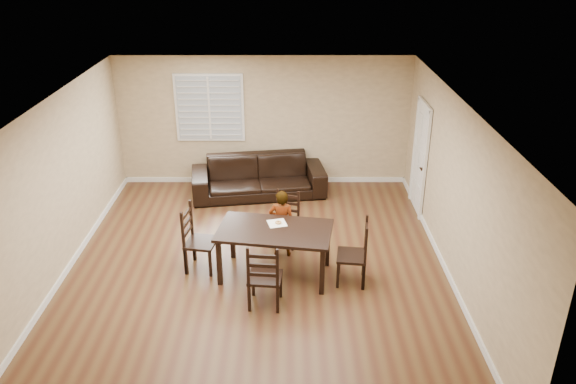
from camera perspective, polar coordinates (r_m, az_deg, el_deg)
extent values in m
plane|color=#55391D|center=(9.03, -3.18, -7.85)|extent=(7.00, 7.00, 0.00)
cube|color=#CBB489|center=(11.65, -2.46, 7.17)|extent=(6.00, 0.04, 2.70)
cube|color=#CBB489|center=(5.41, -5.46, -15.74)|extent=(6.00, 0.04, 2.70)
cube|color=#CBB489|center=(9.07, -22.67, -0.04)|extent=(0.04, 7.00, 2.70)
cube|color=#CBB489|center=(8.73, 16.66, -0.04)|extent=(0.04, 7.00, 2.70)
cube|color=white|center=(7.91, -3.63, 8.87)|extent=(6.00, 7.00, 0.04)
cube|color=white|center=(11.61, -7.98, 8.45)|extent=(1.40, 0.08, 1.40)
cube|color=white|center=(10.81, 13.26, 3.27)|extent=(0.06, 0.94, 2.05)
cylinder|color=#332114|center=(10.56, 13.40, 2.30)|extent=(0.06, 0.06, 0.02)
cube|color=white|center=(12.09, -2.35, 1.27)|extent=(6.00, 0.03, 0.10)
cube|color=white|center=(9.64, -21.34, -7.08)|extent=(0.03, 7.00, 0.10)
cube|color=white|center=(9.33, 15.61, -7.32)|extent=(0.03, 7.00, 0.10)
cube|color=black|center=(8.50, -1.36, -3.94)|extent=(1.84, 1.22, 0.05)
cube|color=black|center=(8.53, -6.99, -7.16)|extent=(0.08, 0.08, 0.75)
cube|color=black|center=(8.27, 3.51, -8.10)|extent=(0.08, 0.08, 0.75)
cube|color=black|center=(9.19, -5.65, -4.57)|extent=(0.08, 0.08, 0.75)
cube|color=black|center=(8.96, 4.04, -5.35)|extent=(0.08, 0.08, 0.75)
cube|color=black|center=(9.51, -0.29, -3.18)|extent=(0.52, 0.50, 0.04)
cube|color=black|center=(9.64, 0.01, -2.36)|extent=(0.42, 0.16, 0.94)
cube|color=black|center=(9.52, -1.64, -4.61)|extent=(0.05, 0.05, 0.38)
cube|color=black|center=(9.43, 0.49, -4.92)|extent=(0.05, 0.05, 0.38)
cube|color=black|center=(9.80, -1.03, -3.69)|extent=(0.05, 0.05, 0.38)
cube|color=black|center=(9.71, 1.04, -3.98)|extent=(0.05, 0.05, 0.38)
cube|color=black|center=(8.02, -2.35, -8.68)|extent=(0.50, 0.48, 0.04)
cube|color=black|center=(7.82, -2.56, -9.02)|extent=(0.47, 0.09, 1.03)
cube|color=black|center=(8.28, -0.75, -9.40)|extent=(0.05, 0.05, 0.42)
cube|color=black|center=(8.33, -3.53, -9.23)|extent=(0.05, 0.05, 0.42)
cube|color=black|center=(7.98, -1.05, -10.89)|extent=(0.05, 0.05, 0.42)
cube|color=black|center=(8.03, -3.95, -10.70)|extent=(0.05, 0.05, 0.42)
cube|color=black|center=(8.92, -8.82, -5.09)|extent=(0.52, 0.55, 0.04)
cube|color=black|center=(8.95, -10.10, -4.55)|extent=(0.12, 0.49, 1.08)
cube|color=black|center=(8.82, -7.90, -7.24)|extent=(0.05, 0.05, 0.44)
cube|color=black|center=(9.16, -7.16, -5.88)|extent=(0.05, 0.05, 0.44)
cube|color=black|center=(8.93, -10.31, -6.99)|extent=(0.05, 0.05, 0.44)
cube|color=black|center=(9.27, -9.49, -5.65)|extent=(0.05, 0.05, 0.44)
cube|color=black|center=(8.56, 6.48, -6.46)|extent=(0.49, 0.52, 0.04)
cube|color=black|center=(8.52, 7.84, -6.11)|extent=(0.10, 0.47, 1.04)
cube|color=black|center=(8.85, 5.23, -7.01)|extent=(0.05, 0.05, 0.43)
cube|color=black|center=(8.51, 5.10, -8.44)|extent=(0.05, 0.05, 0.43)
cube|color=black|center=(8.85, 7.67, -7.15)|extent=(0.05, 0.05, 0.43)
cube|color=black|center=(8.51, 7.64, -8.58)|extent=(0.05, 0.05, 0.43)
imported|color=gray|center=(9.13, -0.64, -3.19)|extent=(0.45, 0.33, 1.16)
cube|color=silver|center=(8.66, -1.13, -3.19)|extent=(0.33, 0.33, 0.00)
torus|color=#B57D41|center=(8.65, -0.99, -3.10)|extent=(0.10, 0.10, 0.03)
torus|color=white|center=(8.64, -0.99, -3.03)|extent=(0.09, 0.09, 0.02)
imported|color=black|center=(11.39, -3.02, 1.58)|extent=(2.79, 1.42, 0.78)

